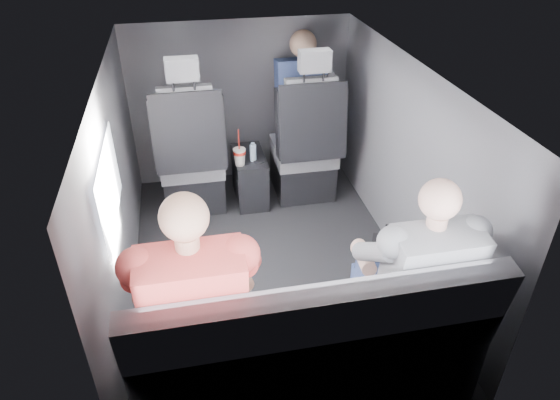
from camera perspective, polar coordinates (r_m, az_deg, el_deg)
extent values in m
plane|color=black|center=(3.46, -1.20, -7.36)|extent=(2.60, 2.60, 0.00)
plane|color=#B2B2AD|center=(2.80, -1.52, 14.38)|extent=(2.60, 2.60, 0.00)
cube|color=#56565B|center=(3.07, -18.08, 0.56)|extent=(0.02, 2.60, 1.35)
cube|color=#56565B|center=(3.33, 14.11, 3.81)|extent=(0.02, 2.60, 1.35)
cube|color=#56565B|center=(4.24, -4.54, 11.01)|extent=(1.80, 0.02, 1.35)
cube|color=#56565B|center=(2.08, 5.31, -15.55)|extent=(1.80, 0.02, 1.35)
cube|color=white|center=(2.70, -18.89, 1.36)|extent=(0.02, 0.75, 0.42)
cube|color=black|center=(3.70, 3.72, 9.84)|extent=(0.35, 0.11, 0.59)
cube|color=black|center=(4.10, -9.76, 1.66)|extent=(0.46, 0.48, 0.30)
cube|color=#55565A|center=(3.97, -10.05, 4.37)|extent=(0.48, 0.46, 0.14)
cube|color=#55565A|center=(3.63, -10.44, 8.06)|extent=(0.38, 0.18, 0.61)
cube|color=black|center=(3.65, -13.86, 7.25)|extent=(0.08, 0.21, 0.53)
cube|color=black|center=(3.65, -6.92, 7.99)|extent=(0.08, 0.21, 0.53)
cube|color=black|center=(3.58, -10.38, 7.50)|extent=(0.50, 0.11, 0.58)
cube|color=#55565A|center=(3.44, -11.14, 14.47)|extent=(0.22, 0.10, 0.15)
cube|color=black|center=(4.20, 2.56, 2.93)|extent=(0.46, 0.48, 0.30)
cube|color=#55565A|center=(4.08, 2.70, 5.61)|extent=(0.48, 0.46, 0.14)
cube|color=#55565A|center=(3.74, 3.58, 9.30)|extent=(0.38, 0.18, 0.61)
cube|color=black|center=(3.71, 0.23, 8.63)|extent=(0.08, 0.21, 0.53)
cube|color=black|center=(3.81, 6.80, 9.10)|extent=(0.08, 0.21, 0.53)
cube|color=black|center=(3.69, 3.83, 8.77)|extent=(0.50, 0.11, 0.58)
cube|color=#55565A|center=(3.56, 3.99, 15.58)|extent=(0.22, 0.10, 0.15)
cube|color=black|center=(4.07, -3.47, 2.65)|extent=(0.24, 0.48, 0.40)
cylinder|color=black|center=(3.86, -4.04, 4.35)|extent=(0.09, 0.09, 0.01)
cylinder|color=black|center=(3.87, -2.43, 4.51)|extent=(0.09, 0.09, 0.01)
cube|color=#55565A|center=(2.60, 3.02, -17.72)|extent=(1.60, 0.50, 0.45)
cube|color=#55565A|center=(2.11, 4.94, -14.48)|extent=(1.60, 0.17, 0.47)
cylinder|color=red|center=(3.79, -4.67, 5.46)|extent=(0.10, 0.10, 0.02)
cylinder|color=white|center=(3.78, -4.68, 5.77)|extent=(0.10, 0.10, 0.01)
cylinder|color=red|center=(3.74, -4.74, 6.92)|extent=(0.01, 0.01, 0.16)
cylinder|color=#A7C9E2|center=(3.86, -3.10, 5.41)|extent=(0.05, 0.05, 0.13)
cylinder|color=#A7C9E2|center=(3.83, -3.14, 6.41)|extent=(0.03, 0.03, 0.02)
cube|color=silver|center=(2.49, -9.11, -9.00)|extent=(0.43, 0.38, 0.02)
cube|color=silver|center=(2.47, -9.11, -9.03)|extent=(0.33, 0.24, 0.00)
cube|color=silver|center=(2.54, -9.25, -7.66)|extent=(0.12, 0.09, 0.00)
cube|color=silver|center=(2.28, -9.13, -9.18)|extent=(0.36, 0.21, 0.25)
cube|color=silver|center=(2.28, -9.14, -9.11)|extent=(0.31, 0.17, 0.21)
cube|color=black|center=(2.71, 13.67, -5.63)|extent=(0.38, 0.34, 0.02)
cube|color=black|center=(2.69, 13.83, -5.64)|extent=(0.28, 0.22, 0.00)
cube|color=black|center=(2.75, 13.17, -4.63)|extent=(0.11, 0.08, 0.00)
cube|color=black|center=(2.54, 15.20, -5.48)|extent=(0.31, 0.20, 0.21)
cube|color=silver|center=(2.55, 15.13, -5.42)|extent=(0.27, 0.17, 0.18)
cube|color=#38373D|center=(2.43, -12.21, -13.01)|extent=(0.16, 0.46, 0.14)
cube|color=#38373D|center=(2.42, -6.66, -12.44)|extent=(0.16, 0.46, 0.14)
cube|color=#38373D|center=(2.80, -11.61, -13.76)|extent=(0.14, 0.14, 0.45)
cube|color=#38373D|center=(2.80, -6.79, -13.27)|extent=(0.14, 0.14, 0.45)
cube|color=#D34E45|center=(2.10, -9.73, -11.63)|extent=(0.42, 0.28, 0.57)
sphere|color=tan|center=(1.87, -10.92, -1.93)|extent=(0.19, 0.19, 0.19)
cylinder|color=tan|center=(2.38, -14.98, -9.11)|extent=(0.12, 0.29, 0.13)
cylinder|color=tan|center=(2.37, -4.82, -8.05)|extent=(0.12, 0.29, 0.13)
cube|color=navy|center=(2.58, 11.70, -9.84)|extent=(0.15, 0.43, 0.13)
cube|color=navy|center=(2.66, 16.03, -9.04)|extent=(0.15, 0.43, 0.13)
cube|color=navy|center=(2.92, 9.45, -11.17)|extent=(0.13, 0.13, 0.45)
cube|color=navy|center=(2.99, 13.37, -10.46)|extent=(0.13, 0.13, 0.45)
cube|color=slate|center=(2.33, 16.61, -8.22)|extent=(0.39, 0.26, 0.53)
sphere|color=#DEAC97|center=(2.13, 17.83, 0.08)|extent=(0.18, 0.18, 0.18)
cylinder|color=#DEAC97|center=(2.51, 9.54, -6.42)|extent=(0.11, 0.27, 0.12)
cylinder|color=#DEAC97|center=(2.65, 17.49, -5.16)|extent=(0.11, 0.27, 0.12)
cube|color=navy|center=(4.08, 2.58, 11.79)|extent=(0.42, 0.27, 0.60)
sphere|color=tan|center=(3.97, 2.66, 17.42)|extent=(0.21, 0.21, 0.21)
cube|color=navy|center=(4.24, 2.29, 8.40)|extent=(0.35, 0.42, 0.13)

